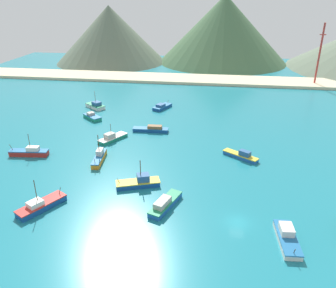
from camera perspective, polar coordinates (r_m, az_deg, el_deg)
The scene contains 17 objects.
ground at distance 91.41m, azimuth 10.79°, elevation -1.49°, with size 260.00×280.00×0.50m.
fishing_boat_0 at distance 74.61m, azimuth -4.88°, elevation -6.41°, with size 9.93×5.93×6.22m.
fishing_boat_1 at distance 86.54m, azimuth -11.45°, elevation -2.21°, with size 2.82×9.45×6.81m.
fishing_boat_2 at distance 115.57m, azimuth -12.59°, elevation 4.48°, with size 7.45×6.96×4.68m.
fishing_boat_3 at distance 123.04m, azimuth -1.01°, elevation 6.28°, with size 6.44×8.79×2.12m.
fishing_boat_4 at distance 88.20m, azimuth 12.20°, elevation -1.88°, with size 9.01×7.07×2.31m.
fishing_boat_5 at distance 63.08m, azimuth 19.33°, elevation -14.51°, with size 3.56×9.51×2.36m.
fishing_boat_6 at distance 94.59m, azimuth -22.20°, elevation -1.27°, with size 10.12×3.32×6.04m.
fishing_boat_7 at distance 97.80m, azimuth -9.35°, elevation 1.06°, with size 7.12×9.25×5.02m.
fishing_boat_9 at distance 67.58m, azimuth -0.54°, elevation -9.99°, with size 5.81×10.05×2.25m.
fishing_boat_10 at distance 102.71m, azimuth -2.81°, elevation 2.50°, with size 10.77×2.69×1.92m.
fishing_boat_11 at distance 126.20m, azimuth -12.05°, elevation 6.31°, with size 8.44×7.47×6.31m.
fishing_boat_14 at distance 71.64m, azimuth -20.55°, elevation -9.59°, with size 7.56×9.95×6.70m.
beach_strip at distance 163.41m, azimuth 10.04°, elevation 10.47°, with size 247.00×17.53×1.20m, color beige.
hill_west at distance 208.57m, azimuth -9.69°, elevation 17.68°, with size 63.24×63.24×31.33m.
hill_central at distance 208.08m, azimuth 9.32°, elevation 18.47°, with size 73.93×73.93×36.97m.
radio_tower at distance 165.12m, azimuth 24.05°, elevation 13.54°, with size 2.66×2.13×26.61m.
Camera 1 is at (-5.41, -52.35, 39.06)m, focal length 36.36 mm.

